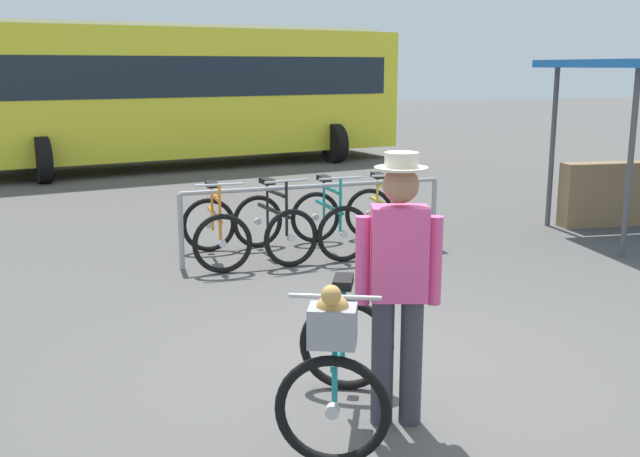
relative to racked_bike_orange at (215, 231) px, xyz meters
The scene contains 9 objects.
ground_plane 3.68m from the racked_bike_orange, 81.52° to the right, with size 80.00×80.00×0.00m, color #514F4C.
bike_rack_rail 1.21m from the racked_bike_orange, ahead, with size 3.21×0.15×0.88m.
racked_bike_orange is the anchor object (origin of this frame).
racked_bike_black 0.70m from the racked_bike_orange, ahead, with size 0.81×1.18×0.97m.
racked_bike_teal 1.40m from the racked_bike_orange, ahead, with size 0.68×1.10×0.97m.
racked_bike_yellow 2.10m from the racked_bike_orange, ahead, with size 0.75×1.16×0.98m.
featured_bicycle 4.33m from the racked_bike_orange, 90.43° to the right, with size 1.05×1.26×1.09m.
person_with_featured_bike 4.37m from the racked_bike_orange, 85.24° to the right, with size 0.51×0.32×1.72m.
bus_distant 8.90m from the racked_bike_orange, 84.30° to the left, with size 10.29×4.61×3.08m.
Camera 1 is at (-2.00, -4.70, 2.22)m, focal length 41.84 mm.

